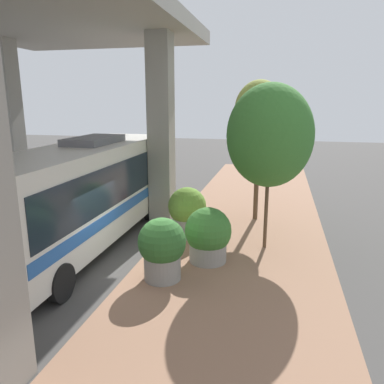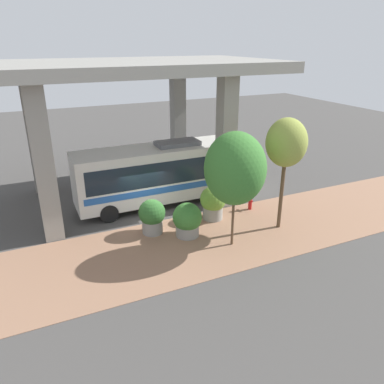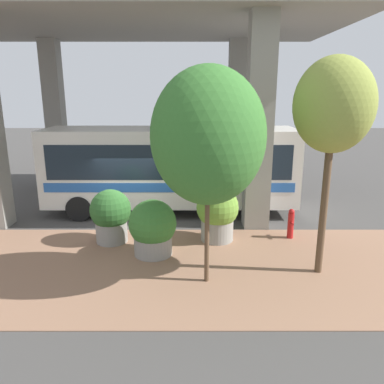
% 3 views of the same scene
% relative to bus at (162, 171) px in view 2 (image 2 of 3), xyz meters
% --- Properties ---
extents(ground_plane, '(80.00, 80.00, 0.00)m').
position_rel_bus_xyz_m(ground_plane, '(-2.28, 1.61, -2.02)').
color(ground_plane, '#474442').
rests_on(ground_plane, ground).
extents(sidewalk_strip, '(6.00, 40.00, 0.02)m').
position_rel_bus_xyz_m(sidewalk_strip, '(-5.28, 1.61, -2.01)').
color(sidewalk_strip, '#936B51').
rests_on(sidewalk_strip, ground).
extents(overpass, '(9.40, 17.69, 8.12)m').
position_rel_bus_xyz_m(overpass, '(1.72, 1.61, 5.00)').
color(overpass, gray).
rests_on(overpass, ground).
extents(bus, '(2.72, 10.13, 3.73)m').
position_rel_bus_xyz_m(bus, '(0.00, 0.00, 0.00)').
color(bus, silver).
rests_on(bus, ground).
extents(fire_hydrant, '(0.44, 0.21, 1.06)m').
position_rel_bus_xyz_m(fire_hydrant, '(-3.06, -4.25, -1.48)').
color(fire_hydrant, '#B21919').
rests_on(fire_hydrant, ground).
extents(planter_front, '(1.42, 1.42, 1.88)m').
position_rel_bus_xyz_m(planter_front, '(-3.22, -1.72, -1.04)').
color(planter_front, gray).
rests_on(planter_front, ground).
extents(planter_middle, '(1.47, 1.47, 1.77)m').
position_rel_bus_xyz_m(planter_middle, '(-4.40, 0.34, -1.14)').
color(planter_middle, gray).
rests_on(planter_middle, ground).
extents(planter_back, '(1.36, 1.36, 1.82)m').
position_rel_bus_xyz_m(planter_back, '(-3.37, 1.83, -1.07)').
color(planter_back, gray).
rests_on(planter_back, ground).
extents(street_tree_near, '(2.01, 2.01, 5.80)m').
position_rel_bus_xyz_m(street_tree_near, '(-5.57, -4.41, 2.53)').
color(street_tree_near, brown).
rests_on(street_tree_near, ground).
extents(street_tree_far, '(2.80, 2.80, 5.55)m').
position_rel_bus_xyz_m(street_tree_far, '(-6.11, -1.25, 1.85)').
color(street_tree_far, brown).
rests_on(street_tree_far, ground).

